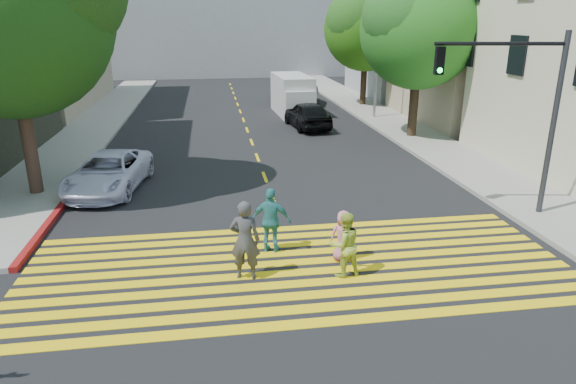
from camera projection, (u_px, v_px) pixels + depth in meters
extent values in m
plane|color=black|center=(308.00, 293.00, 11.54)|extent=(120.00, 120.00, 0.00)
cube|color=gray|center=(101.00, 120.00, 30.89)|extent=(3.00, 40.00, 0.15)
cube|color=gray|center=(414.00, 135.00, 26.77)|extent=(3.00, 60.00, 0.15)
cube|color=maroon|center=(57.00, 212.00, 16.14)|extent=(0.20, 8.00, 0.16)
cube|color=yellow|center=(319.00, 322.00, 10.41)|extent=(13.40, 0.35, 0.01)
cube|color=yellow|center=(314.00, 308.00, 10.93)|extent=(13.40, 0.35, 0.01)
cube|color=yellow|center=(309.00, 295.00, 11.44)|extent=(13.40, 0.35, 0.01)
cube|color=yellow|center=(304.00, 283.00, 11.96)|extent=(13.40, 0.35, 0.01)
cube|color=yellow|center=(300.00, 272.00, 12.47)|extent=(13.40, 0.35, 0.01)
cube|color=yellow|center=(297.00, 262.00, 12.99)|extent=(13.40, 0.35, 0.01)
cube|color=yellow|center=(293.00, 253.00, 13.50)|extent=(13.40, 0.35, 0.01)
cube|color=yellow|center=(290.00, 244.00, 14.02)|extent=(13.40, 0.35, 0.01)
cube|color=yellow|center=(287.00, 236.00, 14.53)|extent=(13.40, 0.35, 0.01)
cube|color=yellow|center=(284.00, 229.00, 15.05)|extent=(13.40, 0.35, 0.01)
cube|color=yellow|center=(274.00, 203.00, 17.15)|extent=(0.12, 1.40, 0.01)
cube|color=yellow|center=(265.00, 177.00, 19.96)|extent=(0.12, 1.40, 0.01)
cube|color=yellow|center=(257.00, 157.00, 22.77)|extent=(0.12, 1.40, 0.01)
cube|color=yellow|center=(252.00, 142.00, 25.58)|extent=(0.12, 1.40, 0.01)
cube|color=yellow|center=(247.00, 130.00, 28.39)|extent=(0.12, 1.40, 0.01)
cube|color=yellow|center=(243.00, 120.00, 31.20)|extent=(0.12, 1.40, 0.01)
cube|color=yellow|center=(240.00, 111.00, 34.00)|extent=(0.12, 1.40, 0.01)
cube|color=yellow|center=(238.00, 104.00, 36.81)|extent=(0.12, 1.40, 0.01)
cube|color=yellow|center=(235.00, 98.00, 39.62)|extent=(0.12, 1.40, 0.01)
cube|color=yellow|center=(233.00, 93.00, 42.43)|extent=(0.12, 1.40, 0.01)
cube|color=yellow|center=(232.00, 88.00, 45.24)|extent=(0.12, 1.40, 0.01)
cube|color=yellow|center=(230.00, 84.00, 48.05)|extent=(0.12, 1.40, 0.01)
cube|color=tan|center=(501.00, 34.00, 29.86)|extent=(10.00, 10.00, 10.00)
cube|color=gray|center=(425.00, 30.00, 40.16)|extent=(10.00, 10.00, 10.00)
cube|color=gray|center=(224.00, 17.00, 54.54)|extent=(30.00, 8.00, 12.00)
cylinder|color=#47281F|center=(30.00, 148.00, 17.34)|extent=(0.57, 0.57, 3.39)
sphere|color=#134016|center=(8.00, 14.00, 15.96)|extent=(8.28, 8.28, 6.52)
cylinder|color=black|center=(413.00, 108.00, 26.00)|extent=(0.54, 0.54, 3.06)
sphere|color=#285D15|center=(419.00, 29.00, 24.77)|extent=(6.87, 6.87, 5.76)
sphere|color=#1C4C11|center=(437.00, 11.00, 25.16)|extent=(5.15, 5.15, 4.32)
sphere|color=#0E4D15|center=(405.00, 17.00, 24.06)|extent=(4.81, 4.81, 4.03)
cylinder|color=black|center=(363.00, 85.00, 35.60)|extent=(0.53, 0.53, 2.96)
sphere|color=#22580C|center=(366.00, 28.00, 34.40)|extent=(7.29, 7.29, 5.64)
sphere|color=#145F13|center=(377.00, 15.00, 34.89)|extent=(5.47, 5.47, 4.23)
sphere|color=#133607|center=(356.00, 20.00, 33.60)|extent=(5.10, 5.10, 3.95)
imported|color=#3D3D40|center=(245.00, 240.00, 11.93)|extent=(0.78, 0.59, 1.94)
imported|color=#B1C740|center=(345.00, 245.00, 12.09)|extent=(0.88, 0.74, 1.60)
imported|color=#D57491|center=(343.00, 236.00, 12.92)|extent=(0.69, 0.48, 1.33)
imported|color=teal|center=(271.00, 221.00, 13.33)|extent=(1.11, 0.73, 1.75)
imported|color=white|center=(109.00, 172.00, 18.27)|extent=(2.88, 5.04, 1.32)
imported|color=black|center=(307.00, 115.00, 28.64)|extent=(2.26, 4.61, 1.51)
imported|color=gray|center=(285.00, 92.00, 38.26)|extent=(1.89, 4.32, 1.24)
imported|color=#2B2B2F|center=(308.00, 95.00, 36.80)|extent=(1.70, 3.92, 1.25)
cube|color=silver|center=(292.00, 95.00, 32.84)|extent=(2.16, 4.98, 2.45)
cube|color=silver|center=(299.00, 105.00, 30.95)|extent=(1.91, 1.25, 1.77)
cylinder|color=black|center=(285.00, 114.00, 31.34)|extent=(0.27, 0.70, 0.69)
cylinder|color=black|center=(310.00, 113.00, 31.63)|extent=(0.27, 0.70, 0.69)
cylinder|color=black|center=(275.00, 104.00, 34.63)|extent=(0.27, 0.70, 0.69)
cylinder|color=#272524|center=(298.00, 104.00, 34.91)|extent=(0.27, 0.70, 0.69)
cylinder|color=#2F2F37|center=(553.00, 128.00, 15.15)|extent=(0.19, 0.19, 5.56)
cylinder|color=black|center=(501.00, 44.00, 14.39)|extent=(3.68, 0.70, 0.11)
cube|color=black|center=(440.00, 61.00, 14.55)|extent=(0.28, 0.28, 0.78)
sphere|color=#13EA51|center=(440.00, 70.00, 14.51)|extent=(0.17, 0.17, 0.15)
cylinder|color=gray|center=(378.00, 48.00, 30.14)|extent=(0.17, 0.17, 8.44)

